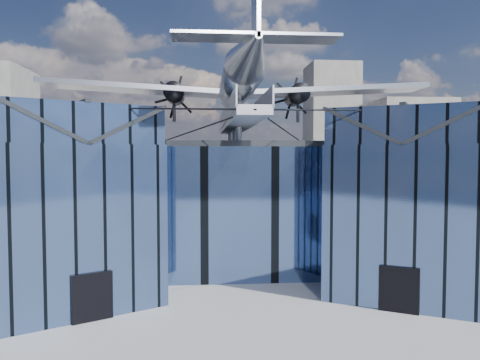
{
  "coord_description": "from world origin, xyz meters",
  "views": [
    {
      "loc": [
        -2.59,
        -29.69,
        8.87
      ],
      "look_at": [
        0.0,
        2.0,
        7.2
      ],
      "focal_mm": 35.0,
      "sensor_mm": 36.0,
      "label": 1
    }
  ],
  "objects": [
    {
      "name": "museum",
      "position": [
        0.0,
        5.82,
        5.54
      ],
      "size": [
        32.88,
        24.5,
        17.6
      ],
      "color": "#486293",
      "rests_on": "ground"
    },
    {
      "name": "bg_towers",
      "position": [
        1.45,
        50.49,
        10.01
      ],
      "size": [
        77.0,
        24.5,
        26.0
      ],
      "color": "gray",
      "rests_on": "ground"
    },
    {
      "name": "ground_plane",
      "position": [
        0.0,
        0.0,
        0.0
      ],
      "size": [
        120.0,
        120.0,
        0.0
      ],
      "primitive_type": "plane",
      "color": "gray"
    }
  ]
}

